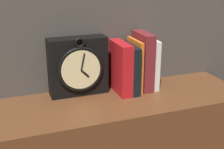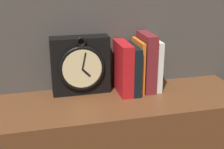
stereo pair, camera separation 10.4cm
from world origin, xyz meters
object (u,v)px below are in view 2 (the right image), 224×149
object	(u,v)px
book_slot0_red	(123,68)
book_slot4_white	(154,64)
book_slot1_black	(132,69)
clock	(81,65)
book_slot3_maroon	(146,62)
book_slot2_orange	(138,66)

from	to	relation	value
book_slot0_red	book_slot4_white	world-z (taller)	same
book_slot4_white	book_slot1_black	bearing A→B (deg)	-172.65
clock	book_slot3_maroon	xyz separation A→B (m)	(0.24, -0.02, 0.00)
book_slot1_black	book_slot2_orange	size ratio (longest dim) A/B	0.92
book_slot0_red	book_slot2_orange	size ratio (longest dim) A/B	0.98
book_slot0_red	book_slot1_black	xyz separation A→B (m)	(0.03, -0.00, -0.01)
clock	book_slot1_black	bearing A→B (deg)	-9.94
book_slot2_orange	book_slot3_maroon	xyz separation A→B (m)	(0.03, -0.00, 0.01)
clock	book_slot0_red	bearing A→B (deg)	-12.11
book_slot2_orange	book_slot4_white	distance (m)	0.06
book_slot3_maroon	clock	bearing A→B (deg)	174.23
book_slot2_orange	book_slot3_maroon	distance (m)	0.03
clock	book_slot2_orange	bearing A→B (deg)	-6.55
book_slot2_orange	book_slot4_white	size ratio (longest dim) A/B	1.02
book_slot0_red	book_slot3_maroon	xyz separation A→B (m)	(0.09, 0.01, 0.01)
book_slot1_black	book_slot3_maroon	world-z (taller)	book_slot3_maroon
book_slot2_orange	book_slot3_maroon	size ratio (longest dim) A/B	0.89
clock	book_slot3_maroon	bearing A→B (deg)	-5.77
book_slot0_red	clock	bearing A→B (deg)	167.89
clock	book_slot1_black	xyz separation A→B (m)	(0.18, -0.03, -0.02)
clock	book_slot1_black	distance (m)	0.19
clock	book_slot0_red	size ratio (longest dim) A/B	1.16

